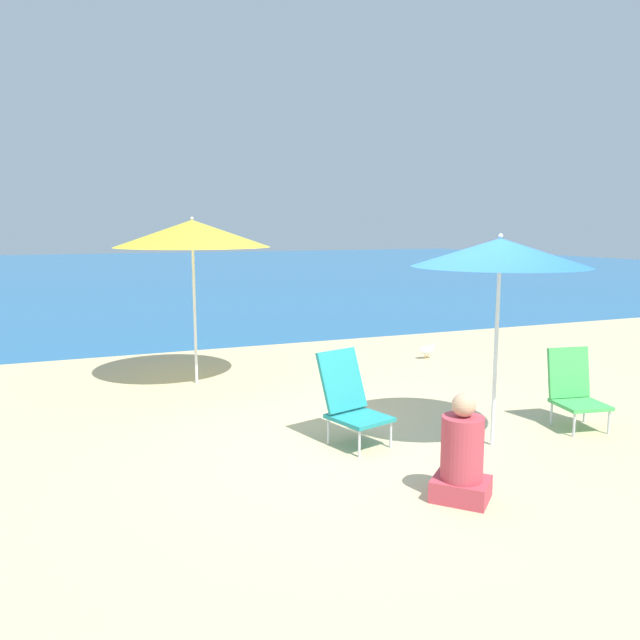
# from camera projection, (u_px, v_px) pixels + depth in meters

# --- Properties ---
(ground_plane) EXTENTS (60.00, 60.00, 0.00)m
(ground_plane) POSITION_uv_depth(u_px,v_px,m) (390.00, 439.00, 5.93)
(ground_plane) COLOR #D1BA89
(sea_water) EXTENTS (60.00, 40.00, 0.01)m
(sea_water) POSITION_uv_depth(u_px,v_px,m) (131.00, 271.00, 28.86)
(sea_water) COLOR #23669E
(sea_water) RESTS_ON ground
(beach_umbrella_blue) EXTENTS (1.57, 1.57, 1.95)m
(beach_umbrella_blue) POSITION_uv_depth(u_px,v_px,m) (500.00, 253.00, 5.52)
(beach_umbrella_blue) COLOR white
(beach_umbrella_blue) RESTS_ON ground
(beach_umbrella_yellow) EXTENTS (1.95, 1.95, 2.13)m
(beach_umbrella_yellow) POSITION_uv_depth(u_px,v_px,m) (192.00, 234.00, 7.78)
(beach_umbrella_yellow) COLOR white
(beach_umbrella_yellow) RESTS_ON ground
(beach_chair_teal) EXTENTS (0.61, 0.72, 0.85)m
(beach_chair_teal) POSITION_uv_depth(u_px,v_px,m) (350.00, 398.00, 5.79)
(beach_chair_teal) COLOR silver
(beach_chair_teal) RESTS_ON ground
(beach_chair_green) EXTENTS (0.53, 0.58, 0.79)m
(beach_chair_green) POSITION_uv_depth(u_px,v_px,m) (574.00, 388.00, 6.29)
(beach_chair_green) COLOR silver
(beach_chair_green) RESTS_ON ground
(person_seated_near) EXTENTS (0.53, 0.53, 0.81)m
(person_seated_near) POSITION_uv_depth(u_px,v_px,m) (462.00, 457.00, 4.58)
(person_seated_near) COLOR #BF3F4C
(person_seated_near) RESTS_ON ground
(seagull) EXTENTS (0.27, 0.11, 0.23)m
(seagull) POSITION_uv_depth(u_px,v_px,m) (427.00, 350.00, 9.55)
(seagull) COLOR gold
(seagull) RESTS_ON ground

